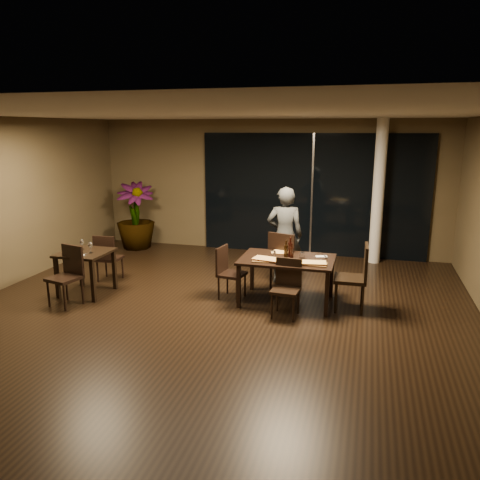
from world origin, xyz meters
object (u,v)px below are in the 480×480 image
(chair_side_near, at_px, (68,272))
(bottle_b, at_px, (292,251))
(potted_plant, at_px, (135,216))
(side_table, at_px, (85,259))
(bottle_c, at_px, (290,247))
(main_table, at_px, (287,263))
(chair_side_far, at_px, (107,256))
(diner, at_px, (285,235))
(chair_main_left, at_px, (228,270))
(bottle_a, at_px, (286,249))
(chair_main_right, at_px, (357,274))
(chair_main_near, at_px, (287,284))
(chair_main_far, at_px, (284,258))

(chair_side_near, distance_m, bottle_b, 3.62)
(potted_plant, bearing_deg, bottle_b, -32.17)
(side_table, relative_size, bottle_c, 2.48)
(main_table, xyz_separation_m, chair_side_near, (-3.39, -1.01, -0.14))
(chair_side_far, bearing_deg, diner, -170.02)
(side_table, xyz_separation_m, bottle_b, (3.47, 0.49, 0.25))
(chair_main_left, bearing_deg, bottle_c, -72.33)
(bottle_b, height_order, bottle_c, bottle_c)
(chair_side_far, distance_m, bottle_c, 3.45)
(main_table, relative_size, potted_plant, 0.96)
(chair_side_far, bearing_deg, bottle_b, 172.31)
(main_table, bearing_deg, chair_main_left, -177.68)
(bottle_a, bearing_deg, chair_side_far, 177.16)
(chair_main_right, xyz_separation_m, diner, (-1.32, 1.05, 0.30))
(diner, xyz_separation_m, potted_plant, (-3.85, 1.60, -0.11))
(bottle_c, bearing_deg, diner, 105.70)
(potted_plant, height_order, bottle_a, potted_plant)
(chair_main_left, height_order, potted_plant, potted_plant)
(chair_side_far, bearing_deg, chair_main_near, 164.02)
(side_table, distance_m, chair_main_near, 3.50)
(chair_main_near, distance_m, diner, 1.61)
(bottle_c, bearing_deg, chair_main_far, 111.37)
(chair_main_left, height_order, bottle_c, bottle_c)
(chair_main_far, distance_m, diner, 0.54)
(chair_main_right, bearing_deg, diner, -130.50)
(chair_main_near, bearing_deg, bottle_c, 99.79)
(chair_main_left, relative_size, chair_side_far, 0.99)
(main_table, xyz_separation_m, bottle_a, (-0.02, 0.02, 0.22))
(diner, relative_size, bottle_b, 6.99)
(chair_main_near, xyz_separation_m, potted_plant, (-4.16, 3.12, 0.30))
(side_table, bearing_deg, chair_main_far, 18.12)
(chair_side_near, bearing_deg, bottle_a, 30.25)
(chair_main_far, height_order, bottle_c, bottle_c)
(side_table, height_order, chair_main_near, chair_main_near)
(chair_side_far, relative_size, bottle_b, 3.49)
(side_table, relative_size, chair_side_far, 0.90)
(potted_plant, xyz_separation_m, bottle_c, (4.10, -2.49, 0.13))
(bottle_c, bearing_deg, chair_main_near, -84.21)
(chair_main_right, bearing_deg, chair_side_far, -94.99)
(side_table, xyz_separation_m, chair_side_far, (0.00, 0.68, -0.12))
(bottle_a, height_order, bottle_b, bottle_a)
(chair_main_right, distance_m, potted_plant, 5.81)
(main_table, xyz_separation_m, chair_main_left, (-1.00, -0.04, -0.18))
(chair_main_right, distance_m, chair_side_far, 4.51)
(chair_main_far, height_order, chair_main_left, chair_main_far)
(chair_main_left, xyz_separation_m, chair_main_right, (2.10, -0.01, 0.10))
(main_table, height_order, chair_main_right, chair_main_right)
(side_table, height_order, bottle_b, bottle_b)
(main_table, bearing_deg, chair_main_right, -2.39)
(chair_side_near, bearing_deg, chair_main_far, 39.19)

